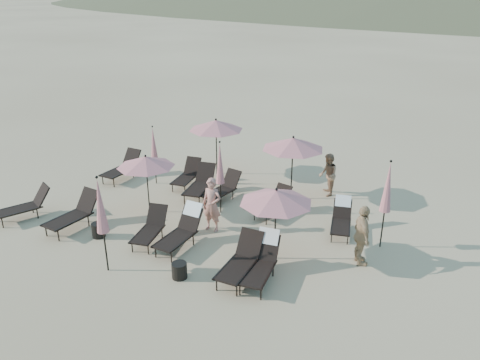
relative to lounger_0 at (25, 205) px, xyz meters
The scene contains 26 objects.
ground 5.87m from the lounger_0, ahead, with size 800.00×800.00×0.00m, color #D6BA8C.
lounger_0 is the anchor object (origin of this frame).
lounger_1 1.92m from the lounger_0, 11.73° to the left, with size 0.71×1.82×1.04m.
lounger_2 4.57m from the lounger_0, 12.74° to the left, with size 1.04×1.68×0.90m.
lounger_3 5.56m from the lounger_0, 13.44° to the left, with size 0.75×1.82×1.11m.
lounger_4 8.24m from the lounger_0, ahead, with size 0.99×1.85×1.10m.
lounger_5 7.74m from the lounger_0, ahead, with size 0.86×1.82×1.01m.
lounger_6 4.14m from the lounger_0, 87.19° to the left, with size 0.77×1.81×1.02m.
lounger_7 5.64m from the lounger_0, 60.58° to the left, with size 0.94×1.69×0.92m.
lounger_8 5.80m from the lounger_0, 49.58° to the left, with size 1.11×1.88×1.02m.
lounger_9 6.50m from the lounger_0, 44.57° to the left, with size 0.76×1.67×0.93m.
lounger_10 8.05m from the lounger_0, 33.46° to the left, with size 0.77×1.59×0.88m.
lounger_11 10.09m from the lounger_0, 26.79° to the left, with size 0.99×1.62×0.95m.
umbrella_open_0 4.16m from the lounger_0, 38.38° to the left, with size 1.88×1.88×2.02m.
umbrella_open_1 8.40m from the lounger_0, 14.51° to the left, with size 1.97×1.97×2.12m.
umbrella_open_2 7.35m from the lounger_0, 64.99° to the left, with size 2.13×2.13×2.29m.
umbrella_open_3 9.03m from the lounger_0, 41.77° to the left, with size 2.15×2.15×2.32m.
umbrella_closed_0 4.83m from the lounger_0, ahead, with size 0.32×0.32×2.71m.
umbrella_closed_1 11.26m from the lounger_0, 22.42° to the left, with size 0.31×0.31×2.67m.
umbrella_closed_2 4.86m from the lounger_0, 69.76° to the left, with size 0.27×0.27×2.28m.
umbrella_closed_3 6.45m from the lounger_0, 35.33° to the left, with size 0.29×0.29×2.50m.
side_table_0 2.99m from the lounger_0, ahead, with size 0.39×0.39×0.45m, color black.
side_table_1 6.38m from the lounger_0, ahead, with size 0.40×0.40×0.42m, color black.
beachgoer_a 6.16m from the lounger_0, 24.17° to the left, with size 0.62×0.41×1.70m, color tan.
beachgoer_b 10.26m from the lounger_0, 42.25° to the left, with size 0.75×0.58×1.54m, color #9E7251.
beachgoer_c 10.56m from the lounger_0, 16.86° to the left, with size 1.01×0.42×1.72m, color tan.
Camera 1 is at (7.31, -8.56, 6.95)m, focal length 35.00 mm.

